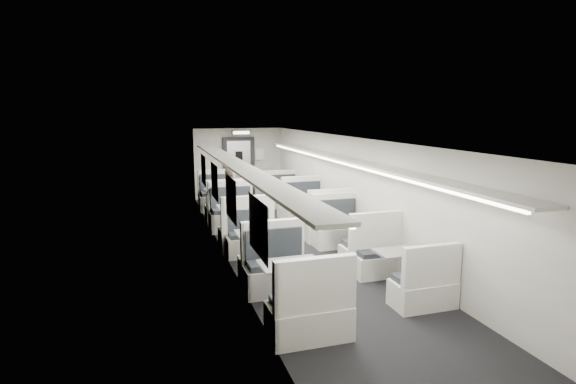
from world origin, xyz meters
TOP-DOWN VIEW (x-y plane):
  - room at (0.00, 0.00)m, footprint 3.24×12.24m
  - booth_left_a at (-1.00, 3.35)m, footprint 1.13×2.29m
  - booth_left_b at (-1.00, 0.89)m, footprint 1.13×2.30m
  - booth_left_c at (-1.00, -1.08)m, footprint 0.99×2.00m
  - booth_left_d at (-1.00, -3.20)m, footprint 1.09×2.21m
  - booth_right_a at (1.00, 3.29)m, footprint 1.04×2.12m
  - booth_right_b at (1.00, 1.11)m, footprint 1.14×2.30m
  - booth_right_c at (1.00, -1.07)m, footprint 1.07×2.17m
  - booth_right_d at (1.00, -2.90)m, footprint 0.96×1.94m
  - passenger at (-0.79, 3.19)m, footprint 0.54×0.38m
  - window_a at (-1.49, 3.40)m, footprint 0.02×1.18m
  - window_b at (-1.49, 1.20)m, footprint 0.02×1.18m
  - window_c at (-1.49, -1.00)m, footprint 0.02×1.18m
  - window_d at (-1.49, -3.20)m, footprint 0.02×1.18m
  - luggage_rack_left at (-1.24, -0.30)m, footprint 0.46×10.40m
  - luggage_rack_right at (1.24, -0.30)m, footprint 0.46×10.40m
  - vestibule_door at (0.00, 5.93)m, footprint 1.10×0.13m
  - exit_sign at (0.00, 5.44)m, footprint 0.62×0.12m
  - wall_notice at (0.75, 5.92)m, footprint 0.32×0.02m

SIDE VIEW (x-z plane):
  - booth_right_d at x=1.00m, z-range -0.17..0.87m
  - booth_left_c at x=-1.00m, z-range -0.18..0.89m
  - booth_right_a at x=1.00m, z-range -0.19..0.95m
  - booth_right_c at x=1.00m, z-range -0.19..0.97m
  - booth_left_d at x=-1.00m, z-range -0.20..0.98m
  - booth_left_a at x=-1.00m, z-range -0.20..1.02m
  - booth_left_b at x=-1.00m, z-range -0.20..1.03m
  - booth_right_b at x=1.00m, z-range -0.20..1.03m
  - passenger at x=-0.79m, z-range 0.00..1.41m
  - vestibule_door at x=0.00m, z-range -0.01..2.09m
  - room at x=0.00m, z-range -0.12..2.52m
  - window_a at x=-1.49m, z-range 0.93..1.77m
  - window_b at x=-1.49m, z-range 0.93..1.77m
  - window_c at x=-1.49m, z-range 0.93..1.77m
  - window_d at x=-1.49m, z-range 0.93..1.77m
  - wall_notice at x=0.75m, z-range 1.30..1.70m
  - luggage_rack_left at x=-1.24m, z-range 1.87..1.96m
  - luggage_rack_right at x=1.24m, z-range 1.87..1.96m
  - exit_sign at x=0.00m, z-range 2.20..2.36m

